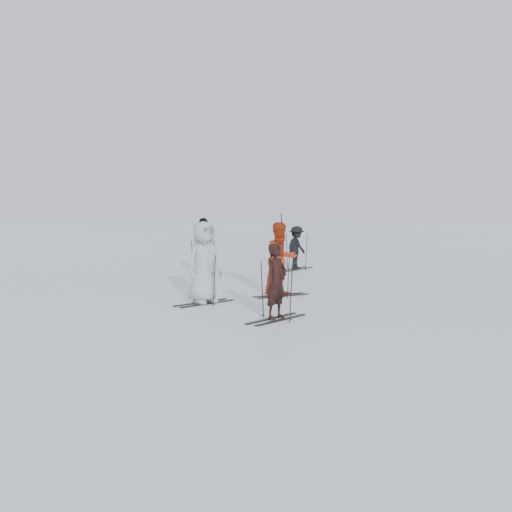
{
  "coord_description": "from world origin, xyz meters",
  "views": [
    {
      "loc": [
        8.09,
        -14.84,
        2.56
      ],
      "look_at": [
        0.0,
        1.0,
        1.0
      ],
      "focal_mm": 45.0,
      "sensor_mm": 36.0,
      "label": 1
    }
  ],
  "objects_px": {
    "skier_near_dark": "(276,282)",
    "skier_uphill_left": "(203,247)",
    "skier_red": "(281,260)",
    "skier_grey": "(204,263)",
    "skier_uphill_far": "(297,248)",
    "piste_marker": "(281,237)"
  },
  "relations": [
    {
      "from": "skier_near_dark",
      "to": "skier_uphill_left",
      "type": "relative_size",
      "value": 0.84
    },
    {
      "from": "skier_red",
      "to": "skier_near_dark",
      "type": "bearing_deg",
      "value": -124.03
    },
    {
      "from": "skier_red",
      "to": "skier_grey",
      "type": "xyz_separation_m",
      "value": [
        -1.17,
        -2.01,
        0.04
      ]
    },
    {
      "from": "skier_grey",
      "to": "skier_uphill_far",
      "type": "distance_m",
      "value": 8.35
    },
    {
      "from": "skier_red",
      "to": "skier_uphill_left",
      "type": "distance_m",
      "value": 5.2
    },
    {
      "from": "skier_red",
      "to": "skier_grey",
      "type": "distance_m",
      "value": 2.32
    },
    {
      "from": "skier_uphill_left",
      "to": "skier_uphill_far",
      "type": "bearing_deg",
      "value": -49.02
    },
    {
      "from": "skier_red",
      "to": "skier_uphill_far",
      "type": "distance_m",
      "value": 6.66
    },
    {
      "from": "skier_grey",
      "to": "piste_marker",
      "type": "height_order",
      "value": "skier_grey"
    },
    {
      "from": "skier_uphill_far",
      "to": "skier_grey",
      "type": "bearing_deg",
      "value": -165.18
    },
    {
      "from": "piste_marker",
      "to": "skier_uphill_far",
      "type": "bearing_deg",
      "value": -56.59
    },
    {
      "from": "skier_near_dark",
      "to": "piste_marker",
      "type": "height_order",
      "value": "piste_marker"
    },
    {
      "from": "skier_near_dark",
      "to": "piste_marker",
      "type": "relative_size",
      "value": 0.81
    },
    {
      "from": "skier_near_dark",
      "to": "skier_uphill_left",
      "type": "xyz_separation_m",
      "value": [
        -5.62,
        6.11,
        0.16
      ]
    },
    {
      "from": "skier_uphill_left",
      "to": "skier_uphill_far",
      "type": "relative_size",
      "value": 1.23
    },
    {
      "from": "skier_near_dark",
      "to": "skier_uphill_left",
      "type": "height_order",
      "value": "skier_uphill_left"
    },
    {
      "from": "skier_grey",
      "to": "skier_uphill_left",
      "type": "height_order",
      "value": "skier_grey"
    },
    {
      "from": "skier_grey",
      "to": "piste_marker",
      "type": "relative_size",
      "value": 1.02
    },
    {
      "from": "skier_grey",
      "to": "skier_uphill_far",
      "type": "height_order",
      "value": "skier_grey"
    },
    {
      "from": "skier_red",
      "to": "piste_marker",
      "type": "xyz_separation_m",
      "value": [
        -4.33,
        9.39,
        0.02
      ]
    },
    {
      "from": "skier_red",
      "to": "piste_marker",
      "type": "relative_size",
      "value": 0.98
    },
    {
      "from": "skier_red",
      "to": "skier_grey",
      "type": "bearing_deg",
      "value": -177.3
    }
  ]
}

